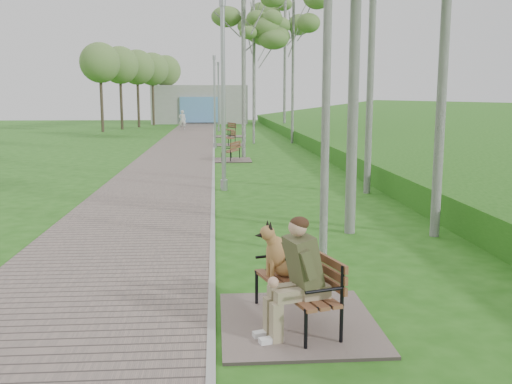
{
  "coord_description": "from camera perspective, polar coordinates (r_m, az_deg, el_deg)",
  "views": [
    {
      "loc": [
        0.07,
        -11.17,
        2.82
      ],
      "look_at": [
        0.77,
        -1.41,
        1.18
      ],
      "focal_mm": 40.0,
      "sensor_mm": 36.0,
      "label": 1
    }
  ],
  "objects": [
    {
      "name": "bench_second",
      "position": [
        25.55,
        -2.52,
        3.6
      ],
      "size": [
        1.72,
        1.91,
        1.06
      ],
      "color": "#6E5F59",
      "rests_on": "ground"
    },
    {
      "name": "birch_distant_b",
      "position": [
        59.69,
        -0.14,
        15.31
      ],
      "size": [
        2.78,
        2.78,
        11.28
      ],
      "color": "silver",
      "rests_on": "ground"
    },
    {
      "name": "lamp_post_far",
      "position": [
        51.67,
        -4.14,
        9.36
      ],
      "size": [
        0.22,
        0.22,
        5.8
      ],
      "color": "#9D9FA5",
      "rests_on": "ground"
    },
    {
      "name": "lamp_post_near",
      "position": [
        17.19,
        -3.29,
        8.94
      ],
      "size": [
        0.22,
        0.22,
        5.68
      ],
      "color": "#9D9FA5",
      "rests_on": "ground"
    },
    {
      "name": "birch_far_a",
      "position": [
        35.4,
        3.77,
        17.17
      ],
      "size": [
        2.69,
        2.69,
        9.62
      ],
      "color": "silver",
      "rests_on": "ground"
    },
    {
      "name": "bench_third",
      "position": [
        33.74,
        -2.65,
        5.03
      ],
      "size": [
        1.71,
        1.9,
        1.05
      ],
      "color": "#6E5F59",
      "rests_on": "ground"
    },
    {
      "name": "walkway",
      "position": [
        32.84,
        -7.3,
        4.54
      ],
      "size": [
        3.5,
        67.0,
        0.04
      ],
      "primitive_type": "cube",
      "color": "#6E5F59",
      "rests_on": "ground"
    },
    {
      "name": "building_north",
      "position": [
        62.16,
        -5.63,
        8.7
      ],
      "size": [
        10.0,
        5.2,
        4.0
      ],
      "color": "#9E9E99",
      "rests_on": "ground"
    },
    {
      "name": "embankment",
      "position": [
        33.49,
        16.82,
        4.27
      ],
      "size": [
        14.0,
        70.0,
        1.6
      ],
      "primitive_type": "cube",
      "color": "#408528",
      "rests_on": "ground"
    },
    {
      "name": "birch_mid_c",
      "position": [
        36.64,
        -1.22,
        17.09
      ],
      "size": [
        2.98,
        2.98,
        9.75
      ],
      "color": "silver",
      "rests_on": "ground"
    },
    {
      "name": "pedestrian_far",
      "position": [
        60.17,
        -5.82,
        7.65
      ],
      "size": [
        1.03,
        0.88,
        1.85
      ],
      "primitive_type": "imported",
      "rotation": [
        0.0,
        0.0,
        2.92
      ],
      "color": "gray",
      "rests_on": "ground"
    },
    {
      "name": "pedestrian_near",
      "position": [
        49.72,
        -7.38,
        7.15
      ],
      "size": [
        0.62,
        0.41,
        1.69
      ],
      "primitive_type": "imported",
      "rotation": [
        0.0,
        0.0,
        3.15
      ],
      "color": "white",
      "rests_on": "ground"
    },
    {
      "name": "birch_far_c",
      "position": [
        44.62,
        2.94,
        17.44
      ],
      "size": [
        2.99,
        2.99,
        11.45
      ],
      "color": "silver",
      "rests_on": "ground"
    },
    {
      "name": "bench_far",
      "position": [
        40.95,
        -2.76,
        5.87
      ],
      "size": [
        2.01,
        2.23,
        1.23
      ],
      "color": "#6E5F59",
      "rests_on": "ground"
    },
    {
      "name": "lamp_post_third",
      "position": [
        47.47,
        -3.77,
        9.25
      ],
      "size": [
        0.22,
        0.22,
        5.61
      ],
      "color": "#9D9FA5",
      "rests_on": "ground"
    },
    {
      "name": "lamp_post_second",
      "position": [
        31.62,
        -4.16,
        8.63
      ],
      "size": [
        0.19,
        0.19,
        5.03
      ],
      "color": "#9D9FA5",
      "rests_on": "ground"
    },
    {
      "name": "bench_main",
      "position": [
        7.14,
        3.58,
        -9.68
      ],
      "size": [
        1.94,
        2.15,
        1.69
      ],
      "color": "#6E5F59",
      "rests_on": "ground"
    },
    {
      "name": "kerb",
      "position": [
        32.79,
        -4.24,
        4.59
      ],
      "size": [
        0.1,
        67.0,
        0.05
      ],
      "primitive_type": "cube",
      "color": "#999993",
      "rests_on": "ground"
    },
    {
      "name": "ground",
      "position": [
        11.52,
        -4.36,
        -4.7
      ],
      "size": [
        120.0,
        120.0,
        0.0
      ],
      "primitive_type": "plane",
      "color": "#225B13",
      "rests_on": "ground"
    },
    {
      "name": "birch_far_b",
      "position": [
        34.89,
        -0.23,
        16.56
      ],
      "size": [
        2.31,
        2.31,
        9.05
      ],
      "color": "silver",
      "rests_on": "ground"
    }
  ]
}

